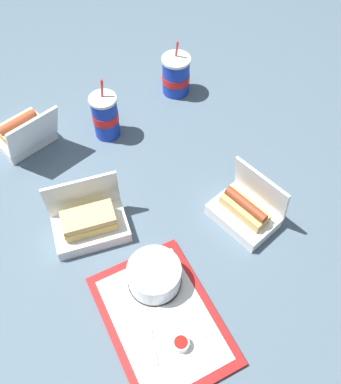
{
  "coord_description": "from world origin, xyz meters",
  "views": [
    {
      "loc": [
        -0.61,
        0.43,
        1.04
      ],
      "look_at": [
        0.0,
        0.04,
        0.05
      ],
      "focal_mm": 40.0,
      "sensor_mm": 36.0,
      "label": 1
    }
  ],
  "objects_px": {
    "soda_cup_front": "(176,75)",
    "cake_container": "(154,276)",
    "soda_cup_right": "(105,116)",
    "food_tray": "(162,320)",
    "ketchup_cup": "(181,344)",
    "plastic_fork": "(151,342)",
    "clamshell_hotdog_center": "(23,133)",
    "clamshell_hotdog_right": "(245,211)",
    "clamshell_sandwich_front": "(90,223)"
  },
  "relations": [
    {
      "from": "soda_cup_front",
      "to": "cake_container",
      "type": "bearing_deg",
      "value": 142.87
    },
    {
      "from": "soda_cup_right",
      "to": "soda_cup_front",
      "type": "relative_size",
      "value": 1.07
    },
    {
      "from": "food_tray",
      "to": "ketchup_cup",
      "type": "distance_m",
      "value": 0.08
    },
    {
      "from": "soda_cup_right",
      "to": "plastic_fork",
      "type": "bearing_deg",
      "value": 160.67
    },
    {
      "from": "cake_container",
      "to": "plastic_fork",
      "type": "distance_m",
      "value": 0.16
    },
    {
      "from": "clamshell_hotdog_center",
      "to": "soda_cup_front",
      "type": "xyz_separation_m",
      "value": [
        -0.06,
        -0.55,
        0.03
      ]
    },
    {
      "from": "cake_container",
      "to": "food_tray",
      "type": "bearing_deg",
      "value": 158.42
    },
    {
      "from": "cake_container",
      "to": "clamshell_hotdog_right",
      "type": "bearing_deg",
      "value": -83.89
    },
    {
      "from": "food_tray",
      "to": "soda_cup_right",
      "type": "distance_m",
      "value": 0.67
    },
    {
      "from": "cake_container",
      "to": "ketchup_cup",
      "type": "relative_size",
      "value": 3.47
    },
    {
      "from": "plastic_fork",
      "to": "clamshell_sandwich_front",
      "type": "height_order",
      "value": "clamshell_sandwich_front"
    },
    {
      "from": "plastic_fork",
      "to": "clamshell_hotdog_center",
      "type": "height_order",
      "value": "clamshell_hotdog_center"
    },
    {
      "from": "clamshell_hotdog_center",
      "to": "soda_cup_front",
      "type": "relative_size",
      "value": 1.18
    },
    {
      "from": "clamshell_hotdog_right",
      "to": "clamshell_hotdog_center",
      "type": "height_order",
      "value": "clamshell_hotdog_center"
    },
    {
      "from": "soda_cup_front",
      "to": "soda_cup_right",
      "type": "bearing_deg",
      "value": 100.43
    },
    {
      "from": "food_tray",
      "to": "plastic_fork",
      "type": "relative_size",
      "value": 3.58
    },
    {
      "from": "soda_cup_front",
      "to": "clamshell_hotdog_right",
      "type": "bearing_deg",
      "value": 166.57
    },
    {
      "from": "food_tray",
      "to": "clamshell_sandwich_front",
      "type": "bearing_deg",
      "value": 5.38
    },
    {
      "from": "clamshell_sandwich_front",
      "to": "clamshell_hotdog_center",
      "type": "xyz_separation_m",
      "value": [
        0.43,
        0.03,
        -0.0
      ]
    },
    {
      "from": "clamshell_hotdog_right",
      "to": "soda_cup_right",
      "type": "relative_size",
      "value": 0.94
    },
    {
      "from": "ketchup_cup",
      "to": "plastic_fork",
      "type": "distance_m",
      "value": 0.07
    },
    {
      "from": "cake_container",
      "to": "clamshell_hotdog_center",
      "type": "height_order",
      "value": "clamshell_hotdog_center"
    },
    {
      "from": "soda_cup_right",
      "to": "soda_cup_front",
      "type": "xyz_separation_m",
      "value": [
        0.06,
        -0.31,
        -0.01
      ]
    },
    {
      "from": "plastic_fork",
      "to": "cake_container",
      "type": "bearing_deg",
      "value": -13.4
    },
    {
      "from": "cake_container",
      "to": "soda_cup_right",
      "type": "bearing_deg",
      "value": -15.29
    },
    {
      "from": "ketchup_cup",
      "to": "clamshell_hotdog_center",
      "type": "bearing_deg",
      "value": 4.37
    },
    {
      "from": "cake_container",
      "to": "plastic_fork",
      "type": "xyz_separation_m",
      "value": [
        -0.13,
        0.09,
        -0.03
      ]
    },
    {
      "from": "clamshell_sandwich_front",
      "to": "cake_container",
      "type": "bearing_deg",
      "value": -163.8
    },
    {
      "from": "ketchup_cup",
      "to": "soda_cup_front",
      "type": "xyz_separation_m",
      "value": [
        0.77,
        -0.49,
        0.04
      ]
    },
    {
      "from": "food_tray",
      "to": "clamshell_hotdog_right",
      "type": "height_order",
      "value": "clamshell_hotdog_right"
    },
    {
      "from": "plastic_fork",
      "to": "clamshell_hotdog_right",
      "type": "distance_m",
      "value": 0.44
    },
    {
      "from": "food_tray",
      "to": "clamshell_sandwich_front",
      "type": "xyz_separation_m",
      "value": [
        0.32,
        0.03,
        0.04
      ]
    },
    {
      "from": "clamshell_sandwich_front",
      "to": "clamshell_hotdog_center",
      "type": "relative_size",
      "value": 0.96
    },
    {
      "from": "clamshell_sandwich_front",
      "to": "soda_cup_front",
      "type": "xyz_separation_m",
      "value": [
        0.37,
        -0.52,
        0.03
      ]
    },
    {
      "from": "cake_container",
      "to": "ketchup_cup",
      "type": "bearing_deg",
      "value": 169.25
    },
    {
      "from": "ketchup_cup",
      "to": "clamshell_sandwich_front",
      "type": "relative_size",
      "value": 0.18
    },
    {
      "from": "soda_cup_right",
      "to": "soda_cup_front",
      "type": "height_order",
      "value": "soda_cup_right"
    },
    {
      "from": "plastic_fork",
      "to": "clamshell_hotdog_right",
      "type": "bearing_deg",
      "value": -47.43
    },
    {
      "from": "clamshell_hotdog_right",
      "to": "soda_cup_right",
      "type": "xyz_separation_m",
      "value": [
        0.51,
        0.17,
        0.04
      ]
    },
    {
      "from": "clamshell_hotdog_right",
      "to": "soda_cup_front",
      "type": "distance_m",
      "value": 0.58
    },
    {
      "from": "cake_container",
      "to": "plastic_fork",
      "type": "relative_size",
      "value": 1.26
    },
    {
      "from": "clamshell_sandwich_front",
      "to": "clamshell_hotdog_center",
      "type": "distance_m",
      "value": 0.43
    },
    {
      "from": "cake_container",
      "to": "ketchup_cup",
      "type": "height_order",
      "value": "cake_container"
    },
    {
      "from": "clamshell_sandwich_front",
      "to": "soda_cup_right",
      "type": "distance_m",
      "value": 0.38
    },
    {
      "from": "ketchup_cup",
      "to": "plastic_fork",
      "type": "bearing_deg",
      "value": 51.9
    },
    {
      "from": "ketchup_cup",
      "to": "soda_cup_right",
      "type": "bearing_deg",
      "value": -14.22
    },
    {
      "from": "plastic_fork",
      "to": "clamshell_hotdog_center",
      "type": "relative_size",
      "value": 0.46
    },
    {
      "from": "clamshell_hotdog_right",
      "to": "soda_cup_right",
      "type": "height_order",
      "value": "soda_cup_right"
    },
    {
      "from": "food_tray",
      "to": "plastic_fork",
      "type": "distance_m",
      "value": 0.06
    },
    {
      "from": "clamshell_sandwich_front",
      "to": "soda_cup_right",
      "type": "relative_size",
      "value": 1.06
    }
  ]
}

